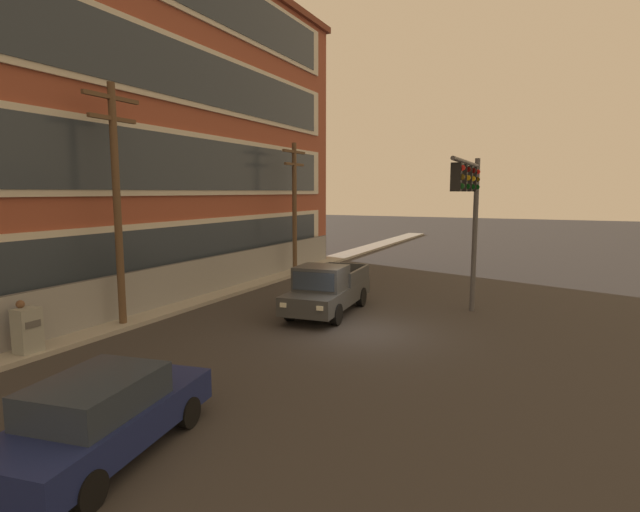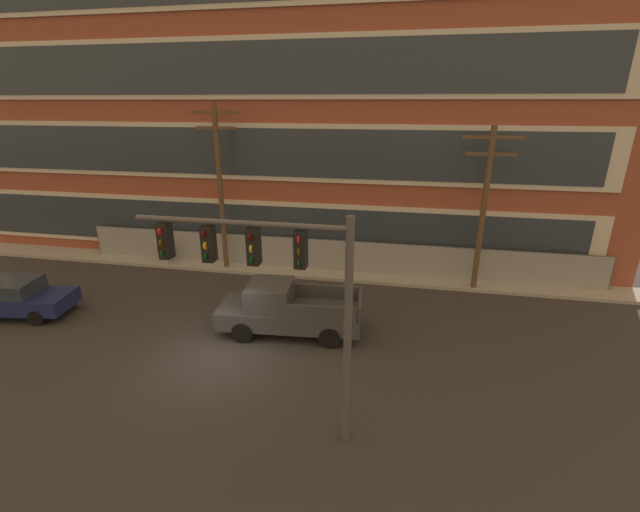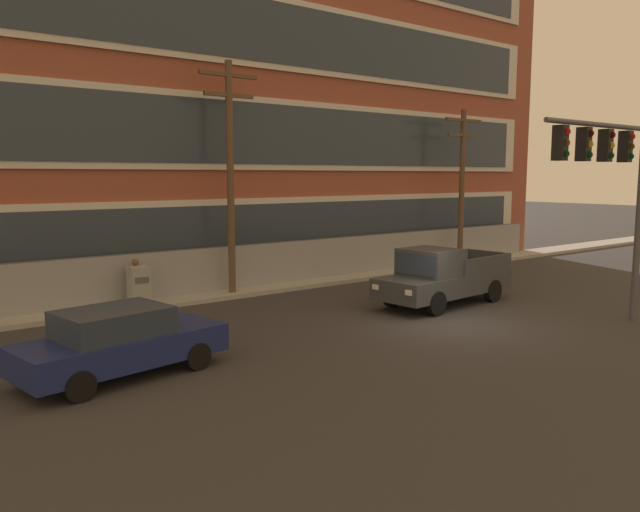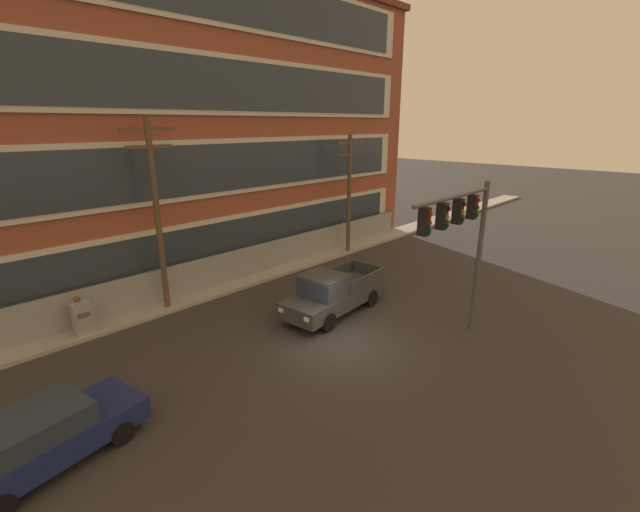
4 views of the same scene
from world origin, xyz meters
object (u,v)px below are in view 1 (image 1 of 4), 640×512
at_px(utility_pole_midblock, 294,202).
at_px(pedestrian_near_cabinet, 22,324).
at_px(utility_pole_near_corner, 117,196).
at_px(sedan_navy, 103,415).
at_px(electrical_cabinet, 28,333).
at_px(traffic_signal_mast, 469,199).
at_px(pickup_truck_dark_grey, 327,290).

distance_m(utility_pole_midblock, pedestrian_near_cabinet, 16.55).
bearing_deg(utility_pole_near_corner, pedestrian_near_cabinet, 177.25).
bearing_deg(utility_pole_midblock, sedan_navy, -161.82).
xyz_separation_m(utility_pole_midblock, electrical_cabinet, (-16.21, 0.21, -3.50)).
xyz_separation_m(sedan_navy, utility_pole_midblock, (19.28, 6.33, 3.43)).
relative_size(utility_pole_midblock, electrical_cabinet, 5.17).
xyz_separation_m(traffic_signal_mast, sedan_navy, (-12.82, 4.36, -3.77)).
xyz_separation_m(utility_pole_near_corner, electrical_cabinet, (-3.58, -0.04, -3.96)).
bearing_deg(sedan_navy, traffic_signal_mast, -18.81).
xyz_separation_m(electrical_cabinet, pedestrian_near_cabinet, (-0.01, 0.21, 0.24)).
height_order(pickup_truck_dark_grey, utility_pole_near_corner, utility_pole_near_corner).
relative_size(utility_pole_midblock, pedestrian_near_cabinet, 4.48).
height_order(sedan_navy, utility_pole_midblock, utility_pole_midblock).
relative_size(pickup_truck_dark_grey, pedestrian_near_cabinet, 3.32).
relative_size(sedan_navy, utility_pole_near_corner, 0.56).
bearing_deg(traffic_signal_mast, pickup_truck_dark_grey, 103.29).
relative_size(sedan_navy, utility_pole_midblock, 0.63).
distance_m(sedan_navy, utility_pole_near_corner, 10.13).
height_order(traffic_signal_mast, sedan_navy, traffic_signal_mast).
xyz_separation_m(traffic_signal_mast, utility_pole_midblock, (6.46, 10.69, -0.34)).
relative_size(traffic_signal_mast, pickup_truck_dark_grey, 1.09).
bearing_deg(sedan_navy, utility_pole_near_corner, 44.67).
height_order(pickup_truck_dark_grey, sedan_navy, pickup_truck_dark_grey).
height_order(traffic_signal_mast, electrical_cabinet, traffic_signal_mast).
xyz_separation_m(pickup_truck_dark_grey, utility_pole_near_corner, (-4.94, 5.78, 3.74)).
bearing_deg(pedestrian_near_cabinet, utility_pole_near_corner, -2.75).
bearing_deg(utility_pole_midblock, pedestrian_near_cabinet, 178.51).
distance_m(traffic_signal_mast, pickup_truck_dark_grey, 6.42).
bearing_deg(traffic_signal_mast, utility_pole_midblock, 58.87).
distance_m(utility_pole_near_corner, electrical_cabinet, 5.34).
xyz_separation_m(pickup_truck_dark_grey, utility_pole_midblock, (7.68, 5.54, 3.28)).
relative_size(traffic_signal_mast, utility_pole_near_corner, 0.72).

